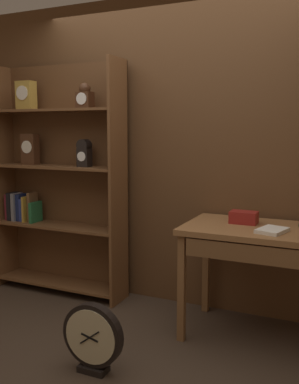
{
  "coord_description": "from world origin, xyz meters",
  "views": [
    {
      "loc": [
        1.32,
        -2.21,
        1.5
      ],
      "look_at": [
        0.02,
        0.6,
        1.05
      ],
      "focal_mm": 41.01,
      "sensor_mm": 36.0,
      "label": 1
    }
  ],
  "objects": [
    {
      "name": "back_wood_panel",
      "position": [
        0.0,
        1.25,
        1.3
      ],
      "size": [
        4.8,
        0.05,
        2.6
      ],
      "primitive_type": "cube",
      "color": "brown",
      "rests_on": "ground"
    },
    {
      "name": "open_repair_manual",
      "position": [
        0.86,
        0.74,
        0.83
      ],
      "size": [
        0.21,
        0.25,
        0.02
      ],
      "primitive_type": "cube",
      "rotation": [
        0.0,
        0.0,
        -0.26
      ],
      "color": "silver",
      "rests_on": "workbench"
    },
    {
      "name": "ground_plane",
      "position": [
        0.0,
        0.0,
        0.0
      ],
      "size": [
        10.0,
        10.0,
        0.0
      ],
      "primitive_type": "plane",
      "color": "#3D2D21"
    },
    {
      "name": "toolbox_small",
      "position": [
        0.62,
        0.93,
        0.86
      ],
      "size": [
        0.2,
        0.13,
        0.09
      ],
      "primitive_type": "cube",
      "color": "maroon",
      "rests_on": "workbench"
    },
    {
      "name": "bookshelf",
      "position": [
        -1.13,
        1.05,
        1.03
      ],
      "size": [
        1.28,
        0.31,
        2.08
      ],
      "color": "brown",
      "rests_on": "ground"
    },
    {
      "name": "workbench",
      "position": [
        0.86,
        0.83,
        0.72
      ],
      "size": [
        1.26,
        0.67,
        0.82
      ],
      "color": "brown",
      "rests_on": "ground"
    },
    {
      "name": "round_clock_large",
      "position": [
        -0.07,
        -0.05,
        0.23
      ],
      "size": [
        0.4,
        0.11,
        0.44
      ],
      "color": "black",
      "rests_on": "ground"
    }
  ]
}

